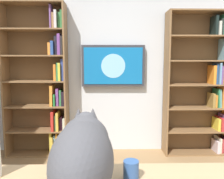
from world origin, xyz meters
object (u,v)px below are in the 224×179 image
object	(u,v)px
bookshelf_right	(44,84)
wall_mounted_tv	(113,66)
cat	(83,153)
coffee_mug	(131,170)
bookshelf_left	(205,83)

from	to	relation	value
bookshelf_right	wall_mounted_tv	bearing A→B (deg)	-175.23
bookshelf_right	cat	xyz separation A→B (m)	(-0.79, 2.22, -0.11)
cat	coffee_mug	xyz separation A→B (m)	(-0.23, -0.10, -0.13)
bookshelf_left	coffee_mug	bearing A→B (deg)	58.64
coffee_mug	bookshelf_right	bearing A→B (deg)	-64.22
cat	coffee_mug	bearing A→B (deg)	-156.74
bookshelf_right	wall_mounted_tv	size ratio (longest dim) A/B	2.35
wall_mounted_tv	cat	size ratio (longest dim) A/B	1.34
bookshelf_left	bookshelf_right	size ratio (longest dim) A/B	0.95
bookshelf_left	bookshelf_right	bearing A→B (deg)	0.00
cat	coffee_mug	size ratio (longest dim) A/B	7.07
coffee_mug	bookshelf_left	bearing A→B (deg)	-121.36
bookshelf_right	cat	bearing A→B (deg)	109.59
bookshelf_left	cat	distance (m)	2.69
coffee_mug	cat	bearing A→B (deg)	23.26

